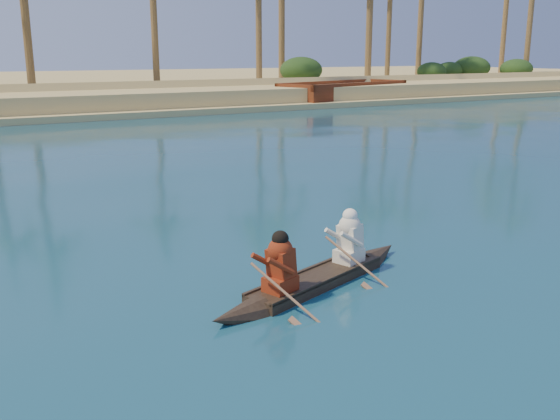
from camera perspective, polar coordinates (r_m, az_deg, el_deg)
ground at (r=13.77m, az=-1.53°, el=-0.74°), size 160.00×160.00×0.00m
shrub_cluster at (r=43.67m, az=-22.46°, el=10.05°), size 100.00×6.00×2.40m
canoe at (r=9.80m, az=3.38°, el=-5.55°), size 4.44×1.95×1.23m
barge_right at (r=46.33m, az=5.86°, el=10.50°), size 11.26×6.20×1.78m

